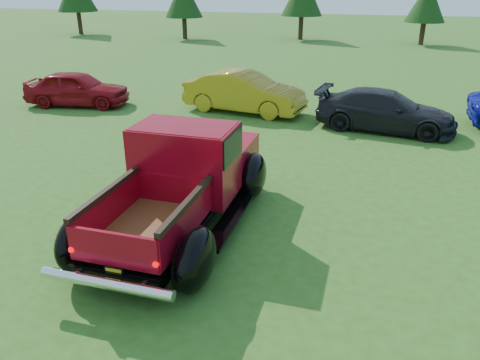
% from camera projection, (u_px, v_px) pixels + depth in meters
% --- Properties ---
extents(ground, '(120.00, 120.00, 0.00)m').
position_uv_depth(ground, '(241.00, 233.00, 9.05)').
color(ground, '#345618').
rests_on(ground, ground).
extents(tree_mid_right, '(2.82, 2.82, 4.40)m').
position_uv_depth(tree_mid_right, '(427.00, 2.00, 33.15)').
color(tree_mid_right, '#332114').
rests_on(tree_mid_right, ground).
extents(pickup_truck, '(2.69, 5.46, 2.00)m').
position_uv_depth(pickup_truck, '(187.00, 177.00, 9.21)').
color(pickup_truck, black).
rests_on(pickup_truck, ground).
extents(show_car_red, '(4.04, 2.05, 1.32)m').
position_uv_depth(show_car_red, '(77.00, 88.00, 17.84)').
color(show_car_red, maroon).
rests_on(show_car_red, ground).
extents(show_car_yellow, '(4.60, 2.31, 1.45)m').
position_uv_depth(show_car_yellow, '(244.00, 92.00, 16.96)').
color(show_car_yellow, '#A48315').
rests_on(show_car_yellow, ground).
extents(show_car_grey, '(4.62, 2.48, 1.27)m').
position_uv_depth(show_car_grey, '(385.00, 111.00, 14.97)').
color(show_car_grey, black).
rests_on(show_car_grey, ground).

